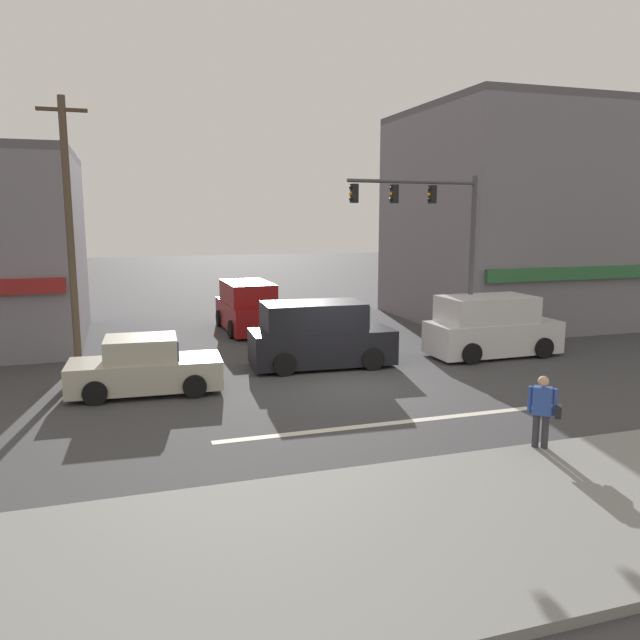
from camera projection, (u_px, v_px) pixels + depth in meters
The scene contains 11 objects.
ground_plane at pixel (350, 385), 18.13m from camera, with size 120.00×120.00×0.00m, color #3D3D3F.
lane_marking_stripe at pixel (401, 422), 14.85m from camera, with size 9.00×0.24×0.01m, color silver.
sidewalk_curb at pixel (532, 514), 10.14m from camera, with size 40.00×5.00×0.16m, color gray.
building_right_corner at pixel (535, 217), 29.22m from camera, with size 11.75×9.72×9.59m.
utility_pole_near_left at pixel (70, 235), 18.50m from camera, with size 1.40×0.22×8.26m.
traffic_light_mast at pixel (441, 232), 21.18m from camera, with size 4.88×0.54×6.20m.
van_crossing_center at pixel (319, 336), 20.15m from camera, with size 4.70×2.24×2.11m.
van_parked_curbside at pixel (247, 308), 26.31m from camera, with size 2.11×4.64×2.11m.
van_crossing_leftbound at pixel (491, 327), 21.70m from camera, with size 4.63×2.10×2.11m.
sedan_approaching_near at pixel (145, 368), 17.19m from camera, with size 4.19×2.05×1.58m.
pedestrian_foreground_with_bag at pixel (543, 410), 12.67m from camera, with size 0.57×0.59×1.67m.
Camera 1 is at (-6.18, -16.46, 4.88)m, focal length 35.00 mm.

